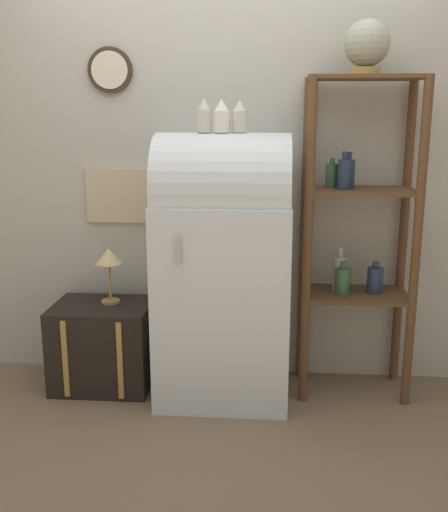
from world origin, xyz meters
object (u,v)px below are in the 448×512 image
(globe, at_px, (367,45))
(vase_right, at_px, (240,117))
(vase_center, at_px, (221,117))
(suitcase_trunk, at_px, (103,345))
(vase_left, at_px, (204,116))
(refrigerator, at_px, (223,265))
(desk_lamp, at_px, (109,260))

(globe, distance_m, vase_right, 0.74)
(globe, distance_m, vase_center, 0.83)
(globe, height_order, vase_right, globe)
(suitcase_trunk, xyz_separation_m, vase_right, (0.80, -0.04, 1.31))
(suitcase_trunk, bearing_deg, vase_center, -4.51)
(suitcase_trunk, height_order, vase_left, vase_left)
(refrigerator, height_order, suitcase_trunk, refrigerator)
(refrigerator, relative_size, vase_center, 8.71)
(vase_right, bearing_deg, vase_center, -171.91)
(desk_lamp, bearing_deg, globe, -0.79)
(globe, relative_size, desk_lamp, 0.84)
(suitcase_trunk, xyz_separation_m, vase_center, (0.71, -0.06, 1.31))
(suitcase_trunk, height_order, vase_right, vase_right)
(vase_center, height_order, vase_right, vase_center)
(refrigerator, relative_size, globe, 5.38)
(vase_left, bearing_deg, vase_right, 5.30)
(vase_left, relative_size, desk_lamp, 0.54)
(refrigerator, bearing_deg, vase_right, 4.40)
(refrigerator, height_order, vase_left, vase_left)
(vase_left, height_order, vase_right, vase_left)
(refrigerator, distance_m, globe, 1.37)
(refrigerator, distance_m, vase_center, 0.80)
(vase_center, xyz_separation_m, desk_lamp, (-0.66, 0.10, -0.81))
(suitcase_trunk, relative_size, vase_left, 3.16)
(globe, relative_size, vase_left, 1.54)
(vase_center, relative_size, vase_right, 1.01)
(suitcase_trunk, distance_m, vase_right, 1.54)
(globe, bearing_deg, desk_lamp, 179.21)
(suitcase_trunk, bearing_deg, desk_lamp, 43.04)
(vase_left, height_order, vase_center, vase_left)
(vase_left, distance_m, vase_right, 0.19)
(globe, bearing_deg, vase_right, -174.18)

